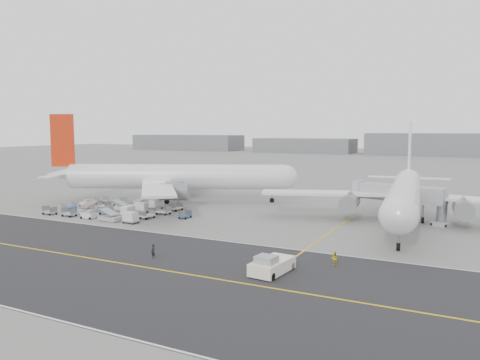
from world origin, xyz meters
The scene contains 11 objects.
ground centered at (0.00, 0.00, 0.00)m, with size 700.00×700.00×0.00m, color gray.
taxiway centered at (5.02, -17.98, 0.01)m, with size 220.00×59.00×0.03m.
horizon_buildings centered at (30.00, 260.00, 0.00)m, with size 520.00×28.00×28.00m, color slate, non-canonical shape.
airliner_a centered at (-11.17, 25.53, 5.70)m, with size 54.13×52.87×19.79m.
airliner_b centered at (39.32, 24.38, 5.20)m, with size 51.50×52.28×18.04m.
pushback_tug centered at (29.97, -13.42, 0.96)m, with size 3.62×8.26×2.33m.
jet_bridge centered at (38.26, 25.96, 4.60)m, with size 17.64×7.45×6.60m.
gse_cluster centered at (-13.02, 9.01, 0.00)m, with size 27.75×21.97×2.06m, color #A2A3A8, non-canonical shape.
stray_dolly centered at (2.72, 10.15, 0.00)m, with size 1.47×2.40×1.47m, color silver, non-canonical shape.
ground_crew_a centered at (14.10, -14.39, 0.91)m, with size 0.66×0.44×1.82m, color black.
ground_crew_b centered at (35.48, -7.03, 0.86)m, with size 0.83×0.65×1.72m, color gold.
Camera 1 is at (50.04, -61.14, 16.26)m, focal length 35.00 mm.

